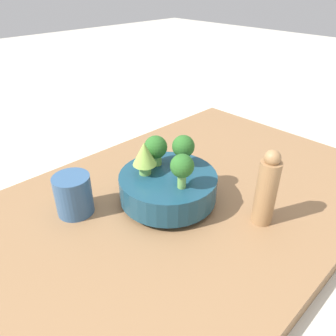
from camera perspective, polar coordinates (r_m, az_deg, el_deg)
ground_plane at (r=0.87m, az=2.06°, el=-7.95°), size 6.00×6.00×0.00m
table at (r=0.85m, az=2.09°, el=-6.79°), size 1.15×0.73×0.04m
bowl at (r=0.81m, az=0.00°, el=-3.26°), size 0.24×0.24×0.08m
broccoli_floret_left at (r=0.81m, az=2.69°, el=3.65°), size 0.06×0.06×0.08m
broccoli_floret_back at (r=0.72m, az=2.47°, el=0.15°), size 0.05×0.05×0.08m
romanesco_piece_near at (r=0.77m, az=-4.13°, el=2.24°), size 0.06×0.06×0.08m
broccoli_floret_front at (r=0.82m, az=-2.15°, el=3.44°), size 0.06×0.06×0.08m
cup at (r=0.80m, az=-16.13°, el=-4.49°), size 0.09×0.09×0.10m
pepper_mill at (r=0.75m, az=16.80°, el=-3.55°), size 0.05×0.05×0.19m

